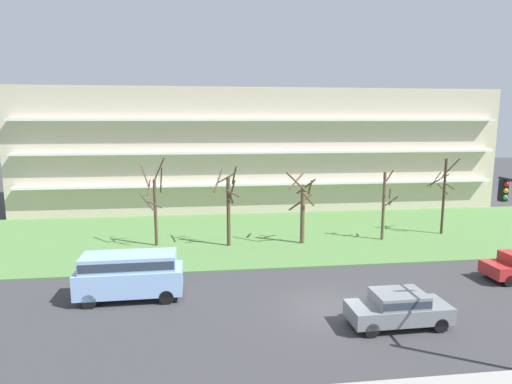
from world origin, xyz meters
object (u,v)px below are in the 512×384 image
van_blue_center_left (130,273)px  tree_left (228,205)px  tree_center (302,206)px  tree_far_left (155,205)px  tree_right (385,204)px  sedan_gray_near_left (398,307)px  tree_far_right (444,193)px

van_blue_center_left → tree_left: bearing=-123.3°
tree_center → van_blue_center_left: bearing=-141.2°
tree_far_left → tree_right: 16.87m
sedan_gray_near_left → van_blue_center_left: size_ratio=0.85×
tree_far_right → van_blue_center_left: (-22.49, -10.02, -1.93)m
tree_far_left → tree_far_right: 22.16m
tree_far_right → sedan_gray_near_left: tree_far_right is taller
tree_center → tree_right: size_ratio=0.99×
sedan_gray_near_left → van_blue_center_left: 12.91m
van_blue_center_left → tree_far_left: bearing=-93.1°
tree_right → tree_center: bearing=-178.8°
tree_center → tree_far_right: size_ratio=0.88×
tree_left → van_blue_center_left: size_ratio=1.11×
tree_far_left → tree_far_right: size_ratio=1.05×
tree_center → tree_far_right: (11.60, 1.25, 0.54)m
tree_center → van_blue_center_left: 14.06m
tree_far_left → tree_center: 10.58m
tree_far_left → tree_center: tree_far_left is taller
tree_left → sedan_gray_near_left: size_ratio=1.31×
tree_far_right → tree_far_left: bearing=-178.4°
tree_center → tree_far_right: 11.68m
tree_far_right → van_blue_center_left: tree_far_right is taller
tree_center → tree_far_right: bearing=6.1°
tree_center → tree_far_left: bearing=176.6°
tree_far_left → van_blue_center_left: 9.55m
tree_left → sedan_gray_near_left: tree_left is taller
tree_far_right → tree_center: bearing=-173.9°
van_blue_center_left → sedan_gray_near_left: bearing=158.6°
tree_center → sedan_gray_near_left: tree_center is taller
tree_right → van_blue_center_left: tree_right is taller
tree_left → tree_right: 11.68m
tree_center → tree_left: bearing=-179.8°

